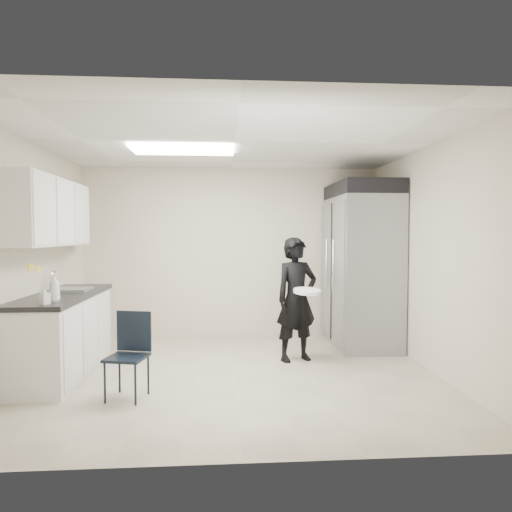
{
  "coord_description": "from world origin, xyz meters",
  "views": [
    {
      "loc": [
        -0.13,
        -5.07,
        1.58
      ],
      "look_at": [
        0.25,
        0.2,
        1.33
      ],
      "focal_mm": 32.0,
      "sensor_mm": 36.0,
      "label": 1
    }
  ],
  "objects": [
    {
      "name": "notice_sticker_right",
      "position": [
        -2.24,
        0.3,
        1.18
      ],
      "size": [
        0.0,
        0.12,
        0.07
      ],
      "primitive_type": "cube",
      "color": "yellow",
      "rests_on": "left_wall"
    },
    {
      "name": "commercial_fridge",
      "position": [
        1.83,
        1.27,
        1.05
      ],
      "size": [
        0.8,
        1.35,
        2.1
      ],
      "primitive_type": "cube",
      "color": "gray",
      "rests_on": "floor"
    },
    {
      "name": "ceiling_panel",
      "position": [
        -0.6,
        0.4,
        2.57
      ],
      "size": [
        1.2,
        0.6,
        0.02
      ],
      "primitive_type": "cube",
      "color": "white",
      "rests_on": "ceiling"
    },
    {
      "name": "floor",
      "position": [
        0.0,
        0.0,
        0.0
      ],
      "size": [
        4.5,
        4.5,
        0.0
      ],
      "primitive_type": "plane",
      "color": "tan",
      "rests_on": "ground"
    },
    {
      "name": "right_wall",
      "position": [
        2.25,
        0.0,
        1.3
      ],
      "size": [
        0.0,
        4.0,
        4.0
      ],
      "primitive_type": "plane",
      "rotation": [
        1.57,
        0.0,
        -1.57
      ],
      "color": "beige",
      "rests_on": "floor"
    },
    {
      "name": "fridge_compressor",
      "position": [
        1.83,
        1.27,
        2.2
      ],
      "size": [
        0.8,
        1.35,
        0.2
      ],
      "primitive_type": "cube",
      "color": "black",
      "rests_on": "commercial_fridge"
    },
    {
      "name": "lower_counter",
      "position": [
        -1.95,
        0.2,
        0.43
      ],
      "size": [
        0.6,
        1.9,
        0.86
      ],
      "primitive_type": "cube",
      "color": "silver",
      "rests_on": "floor"
    },
    {
      "name": "towel_dispenser",
      "position": [
        -2.14,
        1.35,
        1.62
      ],
      "size": [
        0.22,
        0.3,
        0.35
      ],
      "primitive_type": "cube",
      "color": "black",
      "rests_on": "left_wall"
    },
    {
      "name": "notice_sticker_left",
      "position": [
        -2.24,
        0.1,
        1.22
      ],
      "size": [
        0.0,
        0.12,
        0.07
      ],
      "primitive_type": "cube",
      "color": "yellow",
      "rests_on": "left_wall"
    },
    {
      "name": "ceiling",
      "position": [
        0.0,
        0.0,
        2.6
      ],
      "size": [
        4.5,
        4.5,
        0.0
      ],
      "primitive_type": "plane",
      "rotation": [
        3.14,
        0.0,
        0.0
      ],
      "color": "silver",
      "rests_on": "back_wall"
    },
    {
      "name": "man_tuxedo",
      "position": [
        0.78,
        0.53,
        0.77
      ],
      "size": [
        0.66,
        0.55,
        1.54
      ],
      "primitive_type": "imported",
      "rotation": [
        0.0,
        0.0,
        0.37
      ],
      "color": "black",
      "rests_on": "floor"
    },
    {
      "name": "soap_bottle_b",
      "position": [
        -1.83,
        -0.61,
        0.99
      ],
      "size": [
        0.11,
        0.11,
        0.17
      ],
      "primitive_type": "imported",
      "rotation": [
        0.0,
        0.0,
        -0.63
      ],
      "color": "#A1A3AC",
      "rests_on": "countertop"
    },
    {
      "name": "sink",
      "position": [
        -1.93,
        0.45,
        0.87
      ],
      "size": [
        0.42,
        0.4,
        0.14
      ],
      "primitive_type": "cube",
      "color": "gray",
      "rests_on": "countertop"
    },
    {
      "name": "upper_cabinets",
      "position": [
        -2.08,
        0.2,
        1.83
      ],
      "size": [
        0.35,
        1.8,
        0.75
      ],
      "primitive_type": "cube",
      "color": "silver",
      "rests_on": "left_wall"
    },
    {
      "name": "bucket_lid",
      "position": [
        0.87,
        0.3,
        0.9
      ],
      "size": [
        0.42,
        0.42,
        0.04
      ],
      "primitive_type": "cylinder",
      "rotation": [
        0.0,
        0.0,
        0.37
      ],
      "color": "white",
      "rests_on": "man_tuxedo"
    },
    {
      "name": "folding_chair",
      "position": [
        -1.05,
        -0.68,
        0.4
      ],
      "size": [
        0.43,
        0.43,
        0.8
      ],
      "primitive_type": "cube",
      "rotation": [
        0.0,
        0.0,
        -0.23
      ],
      "color": "black",
      "rests_on": "floor"
    },
    {
      "name": "faucet",
      "position": [
        -2.13,
        0.45,
        1.02
      ],
      "size": [
        0.02,
        0.02,
        0.24
      ],
      "primitive_type": "cylinder",
      "color": "silver",
      "rests_on": "countertop"
    },
    {
      "name": "soap_bottle_a",
      "position": [
        -1.82,
        -0.4,
        1.05
      ],
      "size": [
        0.12,
        0.12,
        0.28
      ],
      "primitive_type": "imported",
      "rotation": [
        0.0,
        0.0,
        0.12
      ],
      "color": "white",
      "rests_on": "countertop"
    },
    {
      "name": "back_wall",
      "position": [
        0.0,
        2.0,
        1.3
      ],
      "size": [
        4.5,
        0.0,
        4.5
      ],
      "primitive_type": "plane",
      "rotation": [
        1.57,
        0.0,
        0.0
      ],
      "color": "beige",
      "rests_on": "floor"
    },
    {
      "name": "left_wall",
      "position": [
        -2.25,
        0.0,
        1.3
      ],
      "size": [
        0.0,
        4.0,
        4.0
      ],
      "primitive_type": "plane",
      "rotation": [
        1.57,
        0.0,
        1.57
      ],
      "color": "beige",
      "rests_on": "floor"
    },
    {
      "name": "countertop",
      "position": [
        -1.95,
        0.2,
        0.89
      ],
      "size": [
        0.64,
        1.95,
        0.05
      ],
      "primitive_type": "cube",
      "color": "black",
      "rests_on": "lower_counter"
    }
  ]
}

